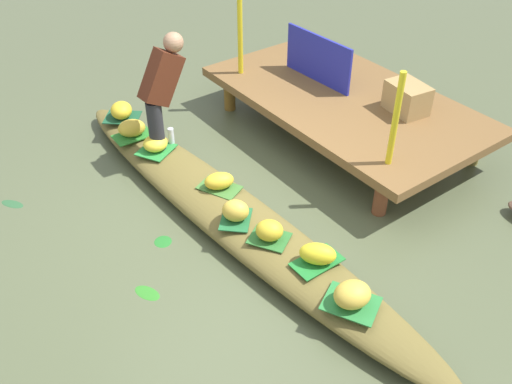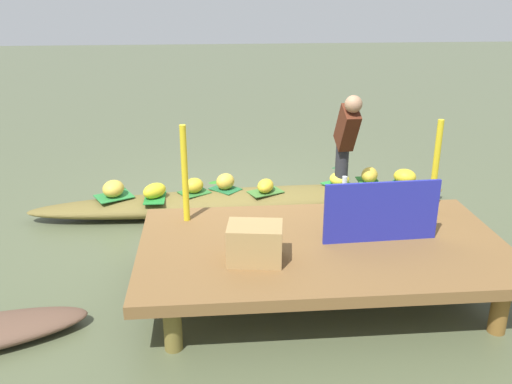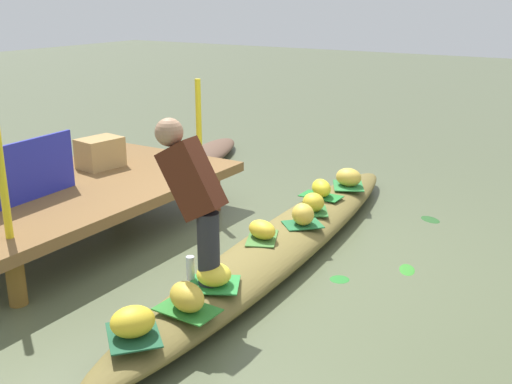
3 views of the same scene
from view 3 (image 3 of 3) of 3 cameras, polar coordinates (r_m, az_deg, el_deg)
canal_water at (r=5.61m, az=2.33°, el=-5.98°), size 40.00×40.00×0.00m
dock_platform at (r=6.24m, az=-16.21°, el=0.01°), size 3.20×1.80×0.49m
vendor_boat at (r=5.56m, az=2.35°, el=-4.81°), size 5.16×0.99×0.25m
moored_boat at (r=8.81m, az=-4.49°, el=3.47°), size 2.03×1.04×0.18m
leaf_mat_0 at (r=4.54m, az=-3.87°, el=-8.45°), size 0.45×0.47×0.01m
banana_bunch_0 at (r=4.51m, az=-3.89°, el=-7.56°), size 0.26×0.28×0.16m
leaf_mat_1 at (r=6.86m, az=8.46°, el=0.58°), size 0.51×0.47×0.01m
banana_bunch_1 at (r=6.83m, az=8.49°, el=1.36°), size 0.30×0.34×0.20m
leaf_mat_2 at (r=6.47m, az=5.99°, el=-0.38°), size 0.24×0.42×0.01m
banana_bunch_2 at (r=6.44m, az=6.01°, el=0.37°), size 0.35×0.34×0.18m
leaf_mat_3 at (r=5.35m, az=0.56°, el=-4.25°), size 0.46×0.39×0.01m
banana_bunch_3 at (r=5.32m, az=0.56°, el=-3.47°), size 0.27×0.33×0.16m
leaf_mat_4 at (r=4.22m, az=-6.31°, el=-10.68°), size 0.27×0.42×0.01m
banana_bunch_4 at (r=4.18m, az=-6.36°, el=-9.54°), size 0.30×0.35×0.19m
leaf_mat_5 at (r=6.02m, az=5.26°, el=-1.75°), size 0.42×0.40×0.01m
banana_bunch_5 at (r=5.99m, az=5.29°, el=-0.95°), size 0.31×0.31×0.18m
leaf_mat_6 at (r=3.99m, az=-11.18°, el=-12.74°), size 0.49×0.50×0.01m
banana_bunch_6 at (r=3.94m, az=-11.26°, el=-11.58°), size 0.36×0.35×0.19m
leaf_mat_7 at (r=5.67m, az=4.31°, el=-2.98°), size 0.42×0.42×0.01m
banana_bunch_7 at (r=5.64m, az=4.33°, el=-2.06°), size 0.31×0.31×0.20m
vendor_person at (r=4.36m, az=-5.81°, el=-0.02°), size 0.22×0.53×1.19m
water_bottle at (r=4.60m, az=-6.04°, el=-6.96°), size 0.06×0.06×0.18m
market_banner at (r=5.85m, az=-20.09°, el=1.88°), size 1.02×0.08×0.55m
railing_post_west at (r=4.93m, az=-22.26°, el=1.13°), size 0.06×0.06×0.93m
railing_post_east at (r=6.57m, az=-5.27°, el=6.27°), size 0.06×0.06×0.93m
produce_crate at (r=6.79m, az=-14.11°, el=3.52°), size 0.48×0.38×0.32m
drifting_plant_0 at (r=5.23m, az=7.68°, el=-7.92°), size 0.23×0.22×0.01m
drifting_plant_1 at (r=6.75m, az=15.70°, el=-2.43°), size 0.27×0.29×0.01m
drifting_plant_2 at (r=5.51m, az=13.69°, el=-6.92°), size 0.27×0.21×0.01m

